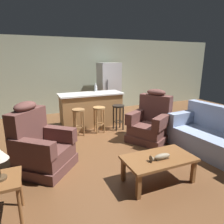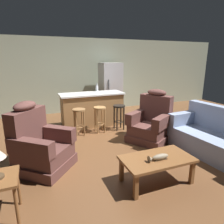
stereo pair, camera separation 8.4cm
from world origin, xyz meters
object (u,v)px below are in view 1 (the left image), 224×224
refrigerator (109,88)px  recliner_near_island (151,123)px  bottle_tall_green (96,88)px  fish_figurine (160,157)px  bar_stool_left (79,117)px  bar_stool_right (118,113)px  kitchen_island (91,109)px  bar_stool_middle (99,115)px  couch (218,138)px  recliner_near_lamp (40,146)px  coffee_table (159,161)px

refrigerator → recliner_near_island: bearing=-91.2°
bottle_tall_green → fish_figurine: bearing=-92.2°
bar_stool_left → bar_stool_right: (1.10, 0.00, 0.00)m
fish_figurine → bar_stool_left: bearing=104.1°
bar_stool_right → bottle_tall_green: 1.11m
fish_figurine → kitchen_island: (-0.11, 3.16, 0.02)m
fish_figurine → bar_stool_right: bar_stool_right is taller
bar_stool_middle → bar_stool_right: same height
fish_figurine → recliner_near_island: recliner_near_island is taller
couch → recliner_near_island: recliner_near_island is taller
fish_figurine → recliner_near_lamp: recliner_near_lamp is taller
bar_stool_left → bar_stool_right: size_ratio=1.00×
kitchen_island → bottle_tall_green: bearing=47.6°
bar_stool_left → bottle_tall_green: bearing=49.4°
recliner_near_island → bottle_tall_green: (-0.74, 1.85, 0.62)m
kitchen_island → refrigerator: (1.04, 1.20, 0.40)m
kitchen_island → bottle_tall_green: size_ratio=7.30×
kitchen_island → bar_stool_right: size_ratio=2.65×
fish_figurine → recliner_near_island: bearing=60.8°
recliner_near_lamp → bar_stool_left: size_ratio=1.76×
coffee_table → bar_stool_left: size_ratio=1.62×
kitchen_island → bar_stool_middle: kitchen_island is taller
recliner_near_lamp → bar_stool_middle: 2.05m
fish_figurine → bar_stool_left: (-0.63, 2.53, 0.01)m
bar_stool_left → bar_stool_middle: same height
bar_stool_middle → bar_stool_right: bearing=0.0°
couch → bar_stool_left: size_ratio=2.89×
couch → recliner_near_island: size_ratio=1.64×
recliner_near_lamp → bar_stool_middle: bearing=81.2°
recliner_near_island → bar_stool_middle: (-0.96, 0.96, 0.05)m
coffee_table → refrigerator: 4.41m
couch → bottle_tall_green: 3.47m
coffee_table → recliner_near_lamp: (-1.66, 1.12, 0.06)m
fish_figurine → bar_stool_left: bar_stool_left is taller
kitchen_island → bar_stool_middle: 0.63m
bottle_tall_green → bar_stool_middle: bearing=-103.6°
bar_stool_middle → coffee_table: bearing=-87.5°
bar_stool_left → refrigerator: size_ratio=0.39×
coffee_table → bar_stool_right: size_ratio=1.62×
bar_stool_middle → bottle_tall_green: 1.08m
recliner_near_island → recliner_near_lamp: bearing=-22.6°
recliner_near_island → refrigerator: refrigerator is taller
bar_stool_right → kitchen_island: bearing=132.3°
recliner_near_lamp → bottle_tall_green: size_ratio=4.86×
bar_stool_middle → refrigerator: (1.02, 1.83, 0.41)m
fish_figurine → bottle_tall_green: size_ratio=1.38×
coffee_table → couch: bearing=11.1°
coffee_table → bar_stool_middle: bar_stool_middle is taller
recliner_near_island → bar_stool_left: bearing=-63.6°
coffee_table → fish_figurine: fish_figurine is taller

